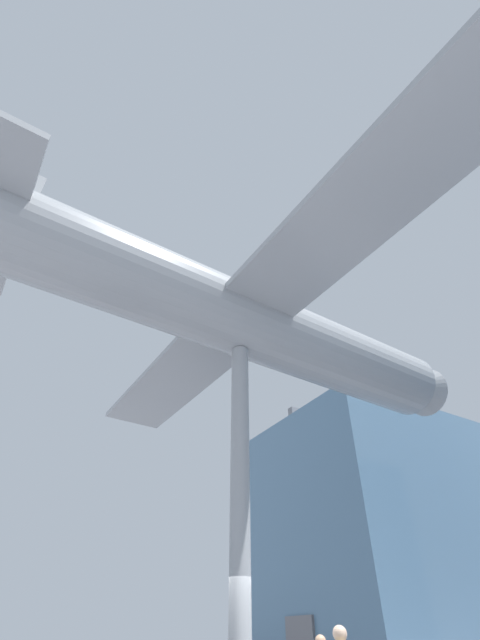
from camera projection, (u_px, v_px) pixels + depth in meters
name	position (u px, v px, depth m)	size (l,w,h in m)	color
glass_pavilion_left	(387.00, 542.00, 21.35)	(9.10, 11.54, 11.46)	slate
support_pylon_central	(240.00, 500.00, 9.49)	(0.45, 0.45, 7.94)	#999EA3
suspended_airplane	(246.00, 322.00, 12.61)	(17.07, 16.31, 3.15)	#93999E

